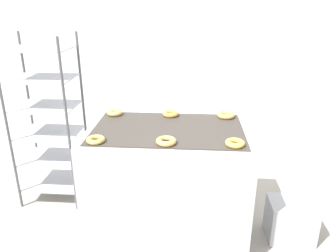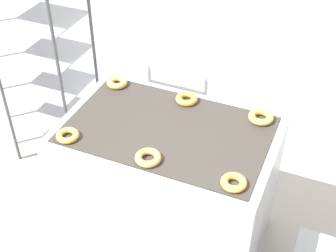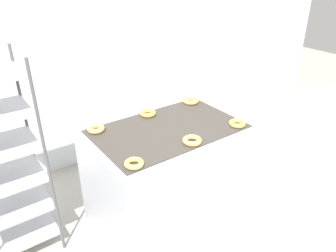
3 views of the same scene
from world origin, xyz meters
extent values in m
cube|color=silver|center=(0.00, 2.12, 1.40)|extent=(8.00, 0.05, 2.80)
cube|color=#A8AAB2|center=(0.00, 0.67, 0.49)|extent=(1.29, 0.85, 0.98)
cube|color=#38332D|center=(0.00, 0.67, 0.98)|extent=(1.19, 0.75, 0.01)
cube|color=#262628|center=(0.35, 0.29, 0.68)|extent=(0.12, 0.07, 0.10)
cylinder|color=#4C4C51|center=(-1.49, 0.92, 0.83)|extent=(0.02, 0.02, 1.66)
cylinder|color=#4C4C51|center=(-0.92, 0.92, 0.83)|extent=(0.02, 0.02, 1.66)
cylinder|color=#4C4C51|center=(-1.49, 1.38, 0.83)|extent=(0.02, 0.02, 1.66)
cylinder|color=#4C4C51|center=(-0.92, 1.38, 0.83)|extent=(0.02, 0.02, 1.66)
cube|color=#A8AAB2|center=(-1.21, 1.15, 0.17)|extent=(0.57, 0.46, 0.01)
cube|color=#A8AAB2|center=(-1.21, 1.15, 0.44)|extent=(0.57, 0.46, 0.01)
cube|color=#A8AAB2|center=(-1.21, 1.15, 0.71)|extent=(0.57, 0.46, 0.01)
cube|color=#A8AAB2|center=(-1.21, 1.15, 0.98)|extent=(0.57, 0.46, 0.01)
cube|color=#A8AAB2|center=(-1.21, 1.15, 1.26)|extent=(0.57, 0.46, 0.01)
cube|color=#A8AAB2|center=(-1.21, 1.15, 1.53)|extent=(0.57, 0.46, 0.01)
cube|color=#A8AAB2|center=(1.06, 0.66, 0.17)|extent=(0.38, 0.30, 0.35)
torus|color=tan|center=(-0.50, 0.37, 1.00)|extent=(0.13, 0.13, 0.04)
torus|color=tan|center=(0.01, 0.38, 1.00)|extent=(0.15, 0.15, 0.04)
torus|color=gold|center=(0.49, 0.38, 1.00)|extent=(0.14, 0.14, 0.04)
torus|color=tan|center=(-0.50, 0.97, 1.00)|extent=(0.14, 0.14, 0.04)
torus|color=gold|center=(0.00, 0.98, 1.00)|extent=(0.14, 0.14, 0.04)
torus|color=#D7AA51|center=(0.48, 0.97, 1.00)|extent=(0.15, 0.15, 0.04)
camera|label=1|loc=(0.18, -1.74, 1.94)|focal=35.00mm
camera|label=2|loc=(0.85, -1.31, 2.72)|focal=50.00mm
camera|label=3|loc=(-1.38, -1.24, 2.22)|focal=35.00mm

